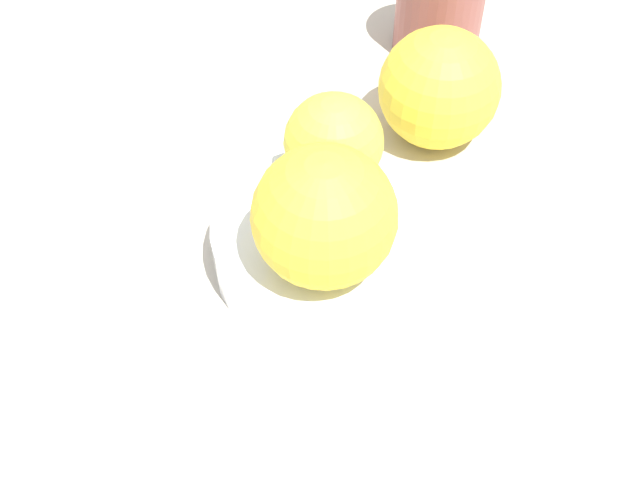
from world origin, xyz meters
TOP-DOWN VIEW (x-y plane):
  - ground_plane at (0.00, 0.00)cm, footprint 110.00×110.00cm
  - fruit_bowl at (0.00, 0.00)cm, footprint 13.19×13.19cm
  - orange_in_bowl_0 at (-0.25, 3.97)cm, footprint 6.07×6.07cm
  - orange_in_bowl_1 at (0.85, -2.88)cm, footprint 7.98×7.98cm
  - orange_loose_0 at (5.58, 13.49)cm, footprint 8.51×8.51cm
  - ceramic_cup at (4.49, 23.97)cm, footprint 6.87×6.87cm

SIDE VIEW (x-z plane):
  - ground_plane at x=0.00cm, z-range -2.00..0.00cm
  - fruit_bowl at x=0.00cm, z-range -0.10..3.62cm
  - ceramic_cup at x=4.49cm, z-range 0.00..7.67cm
  - orange_loose_0 at x=5.58cm, z-range 0.00..8.51cm
  - orange_in_bowl_0 at x=-0.25cm, z-range 3.72..9.79cm
  - orange_in_bowl_1 at x=0.85cm, z-range 3.72..11.71cm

